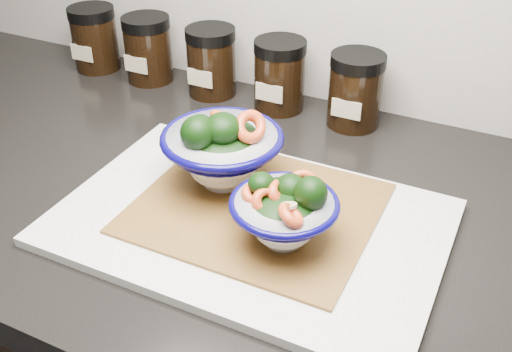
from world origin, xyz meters
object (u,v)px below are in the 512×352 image
at_px(cutting_board, 250,222).
at_px(spice_jar_b, 148,49).
at_px(spice_jar_e, 355,90).
at_px(bowl_left, 221,149).
at_px(bowl_right, 285,212).
at_px(spice_jar_c, 211,62).
at_px(spice_jar_a, 95,38).
at_px(spice_jar_d, 280,75).

distance_m(cutting_board, spice_jar_b, 0.46).
xyz_separation_m(cutting_board, spice_jar_e, (0.03, 0.30, 0.05)).
height_order(bowl_left, spice_jar_e, bowl_left).
bearing_deg(bowl_right, spice_jar_c, 130.41).
bearing_deg(spice_jar_a, bowl_right, -31.95).
bearing_deg(cutting_board, spice_jar_b, 139.11).
height_order(spice_jar_c, spice_jar_e, same).
relative_size(cutting_board, bowl_right, 3.74).
height_order(cutting_board, spice_jar_d, spice_jar_d).
bearing_deg(bowl_right, spice_jar_b, 141.18).
bearing_deg(spice_jar_d, bowl_right, -65.01).
relative_size(bowl_left, bowl_right, 1.27).
bearing_deg(cutting_board, spice_jar_e, 84.42).
relative_size(bowl_left, spice_jar_e, 1.36).
relative_size(spice_jar_b, spice_jar_d, 1.00).
bearing_deg(spice_jar_d, bowl_left, -82.53).
relative_size(spice_jar_c, spice_jar_e, 1.00).
bearing_deg(spice_jar_d, spice_jar_c, 180.00).
height_order(spice_jar_a, spice_jar_d, same).
height_order(bowl_right, spice_jar_a, spice_jar_a).
distance_m(bowl_left, bowl_right, 0.14).
relative_size(bowl_right, spice_jar_e, 1.07).
relative_size(cutting_board, spice_jar_b, 3.98).
height_order(bowl_left, spice_jar_d, bowl_left).
relative_size(cutting_board, spice_jar_d, 3.98).
xyz_separation_m(cutting_board, spice_jar_a, (-0.46, 0.30, 0.05)).
height_order(spice_jar_b, spice_jar_e, same).
xyz_separation_m(spice_jar_b, spice_jar_e, (0.37, 0.00, 0.00)).
distance_m(spice_jar_d, spice_jar_e, 0.12).
bearing_deg(bowl_right, spice_jar_d, 114.99).
xyz_separation_m(bowl_right, spice_jar_b, (-0.40, 0.32, 0.00)).
bearing_deg(spice_jar_a, cutting_board, -32.96).
height_order(bowl_right, spice_jar_e, spice_jar_e).
xyz_separation_m(cutting_board, spice_jar_c, (-0.22, 0.30, 0.05)).
bearing_deg(spice_jar_b, bowl_right, -38.82).
distance_m(bowl_right, spice_jar_b, 0.51).
bearing_deg(bowl_left, spice_jar_c, 122.03).
bearing_deg(spice_jar_a, spice_jar_d, 0.00).
bearing_deg(cutting_board, bowl_right, -22.49).
distance_m(cutting_board, spice_jar_e, 0.30).
bearing_deg(bowl_left, cutting_board, -37.70).
distance_m(bowl_left, spice_jar_e, 0.27).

